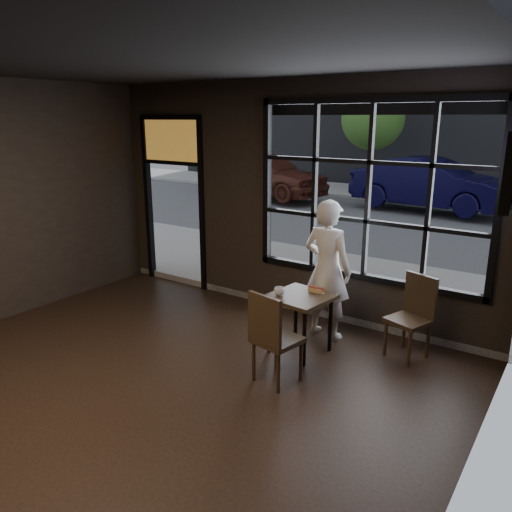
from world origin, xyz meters
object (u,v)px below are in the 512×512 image
Objects in this scene: chair_near at (278,337)px; man at (327,270)px; navy_car at (431,184)px; cafe_table at (300,323)px.

chair_near is 1.37m from man.
navy_car reaches higher than chair_near.
chair_near is 10.79m from navy_car.
cafe_table is 10.06m from navy_car.
chair_near is at bearing 99.01° from man.
navy_car is (-1.38, 9.37, -0.04)m from man.
navy_car is (-1.48, 10.68, 0.34)m from chair_near.
chair_near reaches higher than cafe_table.
cafe_table is 0.79m from man.
man is at bearing -74.90° from chair_near.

